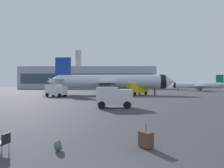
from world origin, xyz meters
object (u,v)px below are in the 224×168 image
Objects in this scene: airplane_taxiing at (197,85)px; service_truck at (56,90)px; rolling_suitcase at (146,139)px; safety_cone_mid at (44,96)px; cargo_van at (114,96)px; traveller_backpack at (58,146)px; fuel_truck at (137,89)px; safety_cone_near at (62,95)px; gate_chair at (3,142)px; airplane_at_gate at (110,82)px.

airplane_taxiing is 66.30m from service_truck.
service_truck is 4.78× the size of rolling_suitcase.
service_truck is 8.57× the size of safety_cone_mid.
cargo_van is (13.71, -21.35, -0.16)m from service_truck.
airplane_taxiing reaches higher than traveller_backpack.
fuel_truck is 24.26m from safety_cone_mid.
airplane_taxiing reaches higher than safety_cone_near.
fuel_truck reaches higher than rolling_suitcase.
cargo_van is 7.28× the size of safety_cone_mid.
gate_chair is at bearing -103.61° from fuel_truck.
airplane_at_gate is at bearing 88.33° from traveller_backpack.
cargo_van is at bearing 81.40° from traveller_backpack.
service_truck is 10.94× the size of traveller_backpack.
fuel_truck is 46.47m from gate_chair.
fuel_truck reaches higher than safety_cone_mid.
service_truck is at bearing 106.97° from traveller_backpack.
airplane_at_gate is 8.00× the size of cargo_van.
safety_cone_mid is (-3.38, -2.83, -0.05)m from safety_cone_near.
safety_cone_near is 1.18× the size of safety_cone_mid.
cargo_van is 24.71m from safety_cone_mid.
safety_cone_near is at bearing 110.52° from rolling_suitcase.
traveller_backpack is at bearing -173.35° from rolling_suitcase.
service_truck is at bearing -159.00° from fuel_truck.
airplane_taxiing is 32.78× the size of safety_cone_near.
safety_cone_mid is (-14.66, -10.44, -3.35)m from airplane_at_gate.
fuel_truck is 12.97× the size of traveller_backpack.
airplane_taxiing is 3.81× the size of fuel_truck.
safety_cone_near is 38.90m from traveller_backpack.
gate_chair is (9.10, -37.46, -1.11)m from service_truck.
cargo_van is 25.11m from safety_cone_near.
airplane_at_gate reaches higher than rolling_suitcase.
fuel_truck is 7.24× the size of gate_chair.
rolling_suitcase is at bearing 7.55° from gate_chair.
gate_chair is at bearing -78.49° from safety_cone_near.
airplane_taxiing reaches higher than cargo_van.
airplane_taxiing is at bearing 39.94° from safety_cone_mid.
safety_cone_mid is at bearing -144.55° from airplane_at_gate.
service_truck is 0.84× the size of fuel_truck.
cargo_van is at bearing 95.82° from rolling_suitcase.
fuel_truck is (20.02, 7.69, 0.16)m from service_truck.
rolling_suitcase is (17.29, -34.32, 0.09)m from safety_cone_mid.
airplane_at_gate is at bearing 34.02° from safety_cone_near.
fuel_truck is at bearing 79.01° from traveller_backpack.
safety_cone_near is 0.66× the size of rolling_suitcase.
traveller_backpack is at bearing -73.03° from service_truck.
fuel_truck is 8.60× the size of safety_cone_near.
fuel_truck reaches higher than traveller_backpack.
service_truck is 38.57m from gate_chair.
airplane_at_gate is 49.36× the size of safety_cone_near.
cargo_van is at bearing 74.04° from gate_chair.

